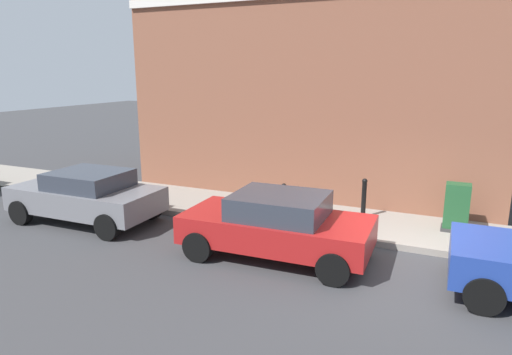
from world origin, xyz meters
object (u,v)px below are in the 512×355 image
Objects in this scene: utility_cabinet at (456,209)px; bollard_near_cabinet at (364,197)px; bollard_far_kerb at (284,202)px; car_red at (277,224)px; car_grey at (87,195)px.

utility_cabinet is 1.11× the size of bollard_near_cabinet.
utility_cabinet is at bearing -92.61° from bollard_near_cabinet.
utility_cabinet is 1.11× the size of bollard_far_kerb.
car_red is 4.47m from utility_cabinet.
bollard_far_kerb is (-1.22, 3.90, 0.02)m from utility_cabinet.
utility_cabinet reaches higher than bollard_far_kerb.
bollard_far_kerb is at bearing -163.77° from car_grey.
car_grey is at bearing 107.31° from utility_cabinet.
car_grey is 7.18m from bollard_near_cabinet.
utility_cabinet is at bearing -163.69° from car_grey.
car_grey is at bearing 107.23° from bollard_far_kerb.
car_red is 1.71m from bollard_far_kerb.
bollard_near_cabinet is 2.16m from bollard_far_kerb.
car_red is 1.01× the size of car_grey.
car_grey is 9.21m from utility_cabinet.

